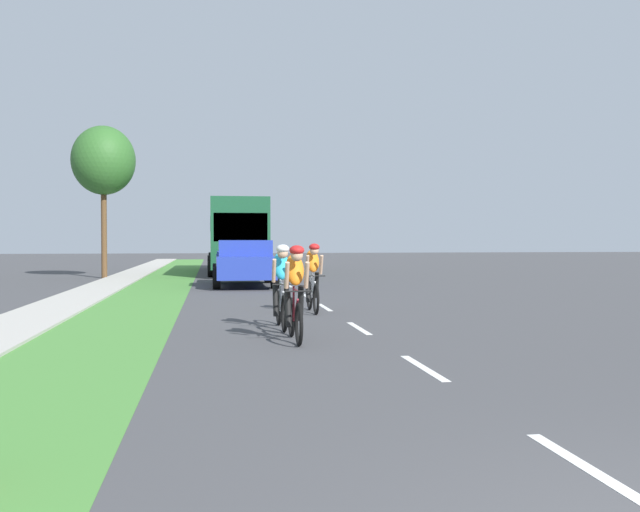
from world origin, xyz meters
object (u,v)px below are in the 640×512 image
(cyclist_trailing, at_px, (281,285))
(pickup_blue, at_px, (244,263))
(cyclist_lead, at_px, (295,292))
(bus_dark_green, at_px, (236,233))
(cyclist_distant, at_px, (313,277))
(street_tree_near, at_px, (103,161))

(cyclist_trailing, distance_m, pickup_blue, 11.83)
(cyclist_lead, distance_m, bus_dark_green, 23.53)
(cyclist_lead, bearing_deg, cyclist_distant, 78.00)
(pickup_blue, bearing_deg, cyclist_lead, -89.01)
(cyclist_trailing, bearing_deg, cyclist_distant, 70.14)
(bus_dark_green, bearing_deg, cyclist_lead, -89.56)
(pickup_blue, distance_m, street_tree_near, 9.16)
(pickup_blue, height_order, street_tree_near, street_tree_near)
(cyclist_trailing, relative_size, bus_dark_green, 0.15)
(cyclist_distant, height_order, street_tree_near, street_tree_near)
(cyclist_distant, distance_m, bus_dark_green, 19.19)
(cyclist_trailing, relative_size, street_tree_near, 0.26)
(bus_dark_green, bearing_deg, street_tree_near, -143.70)
(cyclist_trailing, height_order, cyclist_distant, same)
(cyclist_lead, height_order, street_tree_near, street_tree_near)
(cyclist_distant, relative_size, street_tree_near, 0.26)
(cyclist_trailing, relative_size, cyclist_distant, 1.00)
(cyclist_trailing, bearing_deg, cyclist_lead, -87.77)
(cyclist_trailing, bearing_deg, pickup_blue, 90.82)
(pickup_blue, bearing_deg, cyclist_distant, -82.70)
(cyclist_lead, height_order, pickup_blue, pickup_blue)
(cyclist_trailing, height_order, pickup_blue, pickup_blue)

